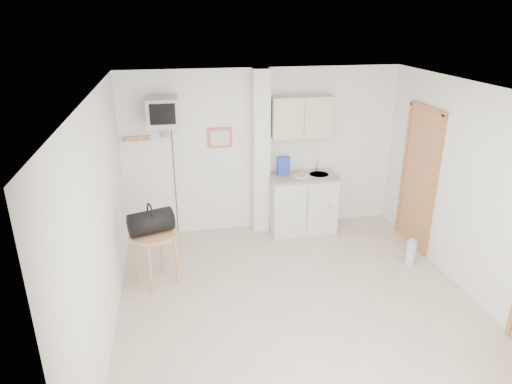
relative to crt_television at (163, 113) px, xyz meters
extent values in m
plane|color=#B5A48F|center=(1.45, -2.02, -1.94)|extent=(4.50, 4.50, 0.00)
cube|color=white|center=(1.45, 0.23, -0.69)|extent=(4.20, 0.04, 2.50)
cube|color=white|center=(1.45, -4.27, -0.69)|extent=(4.20, 0.04, 2.50)
cube|color=white|center=(-0.65, -2.02, -0.69)|extent=(0.04, 4.50, 2.50)
cube|color=white|center=(3.55, -2.02, -0.69)|extent=(0.04, 4.50, 2.50)
cube|color=white|center=(1.45, -2.02, 0.56)|extent=(4.20, 4.50, 0.04)
cube|color=white|center=(1.40, 0.12, -0.69)|extent=(0.25, 0.22, 2.50)
cube|color=#BF5A48|center=(0.80, 0.21, -0.44)|extent=(0.36, 0.03, 0.30)
cube|color=silver|center=(0.80, 0.19, -0.44)|extent=(0.28, 0.01, 0.22)
cube|color=#BC7B4A|center=(-0.40, 0.20, -0.39)|extent=(0.40, 0.05, 0.06)
cube|color=white|center=(1.13, 0.22, -0.99)|extent=(0.15, 0.02, 0.08)
cylinder|color=#BC7B4A|center=(-0.55, 0.14, -0.40)|extent=(0.02, 0.08, 0.02)
cylinder|color=#BC7B4A|center=(-0.40, 0.14, -0.40)|extent=(0.02, 0.08, 0.02)
cylinder|color=#BC7B4A|center=(-0.25, 0.14, -0.40)|extent=(0.02, 0.08, 0.02)
cube|color=olive|center=(3.52, -0.77, -0.94)|extent=(0.04, 0.75, 2.00)
cube|color=brown|center=(3.52, -0.77, -0.94)|extent=(0.06, 0.87, 2.06)
cube|color=silver|center=(2.03, -0.05, -1.50)|extent=(1.00, 0.55, 0.88)
cube|color=gray|center=(2.03, -0.05, -1.04)|extent=(1.03, 0.58, 0.04)
cylinder|color=#B7B7BA|center=(2.28, -0.05, -1.04)|extent=(0.30, 0.30, 0.05)
cylinder|color=#B7B7BA|center=(2.28, 0.09, -0.94)|extent=(0.02, 0.02, 0.16)
cylinder|color=#B7B7BA|center=(2.28, 0.03, -0.86)|extent=(0.02, 0.13, 0.02)
cube|color=beige|center=(2.00, 0.07, -0.14)|extent=(0.90, 0.32, 0.60)
cube|color=#2536A7|center=(1.73, 0.02, -0.87)|extent=(0.19, 0.07, 0.29)
cylinder|color=white|center=(1.98, -0.12, -1.01)|extent=(0.22, 0.22, 0.01)
sphere|color=tan|center=(1.98, -0.12, -0.96)|extent=(0.11, 0.11, 0.11)
cube|color=slate|center=(0.00, 0.07, -0.21)|extent=(0.36, 0.32, 0.02)
cube|color=slate|center=(0.00, 0.20, -0.29)|extent=(0.10, 0.06, 0.20)
cube|color=#A3A3A5|center=(0.00, 0.00, 0.01)|extent=(0.44, 0.42, 0.40)
cube|color=black|center=(0.00, -0.22, 0.03)|extent=(0.34, 0.02, 0.28)
cylinder|color=black|center=(0.10, 0.21, -1.07)|extent=(0.01, 0.01, 1.73)
cylinder|color=#BC7B4A|center=(-0.20, -1.15, -1.25)|extent=(0.61, 0.61, 0.03)
cylinder|color=#BC7B4A|center=(0.05, -1.22, -1.60)|extent=(0.04, 0.04, 0.67)
cylinder|color=#BC7B4A|center=(-0.14, -0.90, -1.60)|extent=(0.04, 0.04, 0.67)
cylinder|color=#BC7B4A|center=(-0.46, -1.09, -1.60)|extent=(0.04, 0.04, 0.67)
cylinder|color=#BC7B4A|center=(-0.26, -1.41, -1.60)|extent=(0.04, 0.04, 0.67)
cylinder|color=black|center=(-0.22, -1.16, -1.09)|extent=(0.59, 0.45, 0.29)
torus|color=black|center=(-0.22, -1.16, -0.95)|extent=(0.09, 0.22, 0.22)
cylinder|color=#ACC7E3|center=(3.21, -1.34, -1.77)|extent=(0.13, 0.13, 0.34)
cylinder|color=#ACC7E3|center=(3.21, -1.34, -1.58)|extent=(0.04, 0.04, 0.04)
camera|label=1|loc=(0.11, -6.35, 1.30)|focal=32.00mm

